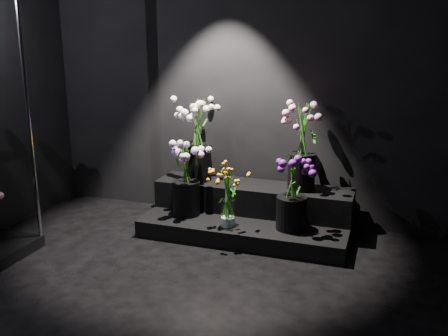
% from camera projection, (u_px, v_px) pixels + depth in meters
% --- Properties ---
extents(floor, '(4.00, 4.00, 0.00)m').
position_uv_depth(floor, '(156.00, 321.00, 3.14)').
color(floor, black).
rests_on(floor, ground).
extents(wall_back, '(4.00, 0.00, 4.00)m').
position_uv_depth(wall_back, '(248.00, 72.00, 4.60)').
color(wall_back, black).
rests_on(wall_back, floor).
extents(display_riser, '(1.82, 0.81, 0.40)m').
position_uv_depth(display_riser, '(249.00, 213.00, 4.55)').
color(display_riser, black).
rests_on(display_riser, floor).
extents(bouquet_orange_bells, '(0.29, 0.29, 0.54)m').
position_uv_depth(bouquet_orange_bells, '(228.00, 195.00, 4.21)').
color(bouquet_orange_bells, white).
rests_on(bouquet_orange_bells, display_riser).
extents(bouquet_lilac, '(0.49, 0.49, 0.68)m').
position_uv_depth(bouquet_lilac, '(186.00, 173.00, 4.45)').
color(bouquet_lilac, black).
rests_on(bouquet_lilac, display_riser).
extents(bouquet_purple, '(0.36, 0.36, 0.63)m').
position_uv_depth(bouquet_purple, '(292.00, 190.00, 4.13)').
color(bouquet_purple, black).
rests_on(bouquet_purple, display_riser).
extents(bouquet_cream_roses, '(0.44, 0.44, 0.77)m').
position_uv_depth(bouquet_cream_roses, '(197.00, 135.00, 4.63)').
color(bouquet_cream_roses, black).
rests_on(bouquet_cream_roses, display_riser).
extents(bouquet_pink_roses, '(0.41, 0.41, 0.76)m').
position_uv_depth(bouquet_pink_roses, '(303.00, 141.00, 4.34)').
color(bouquet_pink_roses, black).
rests_on(bouquet_pink_roses, display_riser).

